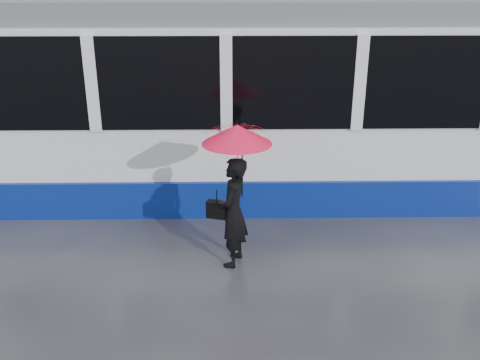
{
  "coord_description": "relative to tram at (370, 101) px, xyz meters",
  "views": [
    {
      "loc": [
        0.81,
        -6.66,
        3.82
      ],
      "look_at": [
        0.92,
        0.16,
        1.1
      ],
      "focal_mm": 40.0,
      "sensor_mm": 36.0,
      "label": 1
    }
  ],
  "objects": [
    {
      "name": "rails",
      "position": [
        -3.24,
        -0.0,
        -1.63
      ],
      "size": [
        34.0,
        1.51,
        0.02
      ],
      "color": "#3F3D38",
      "rests_on": "ground"
    },
    {
      "name": "handbag",
      "position": [
        -2.63,
        -2.66,
        -0.83
      ],
      "size": [
        0.3,
        0.19,
        0.42
      ],
      "rotation": [
        0.0,
        0.0,
        -0.28
      ],
      "color": "black",
      "rests_on": "ground"
    },
    {
      "name": "tram",
      "position": [
        0.0,
        0.0,
        0.0
      ],
      "size": [
        26.0,
        2.56,
        3.35
      ],
      "color": "white",
      "rests_on": "ground"
    },
    {
      "name": "woman",
      "position": [
        -2.41,
        -2.68,
        -0.87
      ],
      "size": [
        0.51,
        0.64,
        1.54
      ],
      "primitive_type": "imported",
      "rotation": [
        0.0,
        0.0,
        -1.85
      ],
      "color": "black",
      "rests_on": "ground"
    },
    {
      "name": "ground",
      "position": [
        -3.24,
        -2.5,
        -1.64
      ],
      "size": [
        90.0,
        90.0,
        0.0
      ],
      "primitive_type": "plane",
      "color": "#27272B",
      "rests_on": "ground"
    },
    {
      "name": "umbrella",
      "position": [
        -2.36,
        -2.68,
        0.05
      ],
      "size": [
        1.12,
        1.12,
        1.04
      ],
      "rotation": [
        0.0,
        0.0,
        -0.28
      ],
      "color": "#DF126C",
      "rests_on": "ground"
    }
  ]
}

